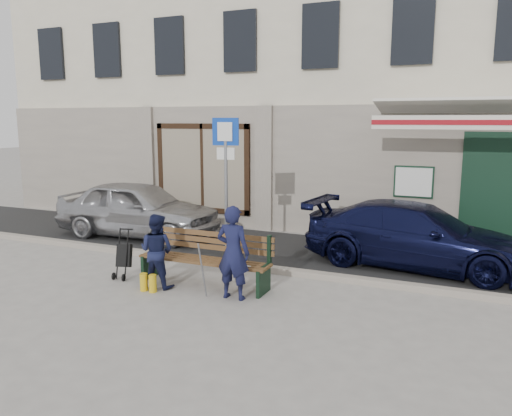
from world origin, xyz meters
The scene contains 11 objects.
ground centered at (0.00, 0.00, 0.00)m, with size 80.00×80.00×0.00m, color #9E9991.
asphalt_lane centered at (0.00, 3.10, 0.01)m, with size 60.00×3.20×0.01m, color #282828.
curb centered at (0.00, 1.50, 0.06)m, with size 60.00×0.18×0.12m, color #9E9384.
building centered at (0.01, 8.45, 4.97)m, with size 20.00×8.27×10.00m.
car_silver centered at (-3.95, 2.95, 0.70)m, with size 1.65×4.09×1.39m, color #AEAEB2.
car_navy centered at (2.60, 2.98, 0.63)m, with size 1.76×4.32×1.25m, color black.
parking_sign centered at (-0.98, 1.86, 1.96)m, with size 0.53×0.12×2.89m.
bench centered at (-0.71, 0.37, 0.46)m, with size 2.40×1.17×0.98m.
man centered at (0.09, -0.02, 0.76)m, with size 0.56×0.37×1.53m, color #15183A.
woman centered at (-1.36, -0.03, 0.64)m, with size 0.62×0.49×1.28m, color #15193A.
stroller centered at (-2.21, 0.15, 0.40)m, with size 0.31×0.40×0.90m.
Camera 1 is at (3.48, -6.95, 2.86)m, focal length 35.00 mm.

